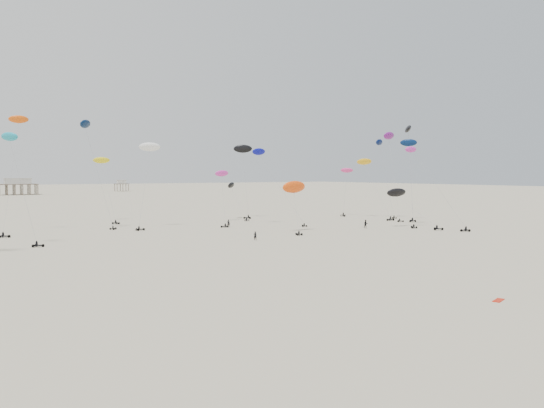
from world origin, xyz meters
TOP-DOWN VIEW (x-y plane):
  - ground_plane at (0.00, 200.00)m, footprint 900.00×900.00m
  - pavilion_main at (-10.00, 350.00)m, footprint 21.00×13.00m
  - pavilion_small at (60.00, 380.00)m, footprint 9.00×7.00m
  - rig_0 at (-13.69, 146.64)m, footprint 4.51×14.06m
  - rig_1 at (17.49, 117.53)m, footprint 8.22×13.54m
  - rig_2 at (42.13, 88.70)m, footprint 7.61×14.84m
  - rig_3 at (50.67, 127.52)m, footprint 5.67×5.14m
  - rig_4 at (40.06, 94.46)m, footprint 6.81×12.62m
  - rig_5 at (-21.77, 128.69)m, footprint 7.99×6.60m
  - rig_6 at (54.57, 113.63)m, footprint 8.70×12.18m
  - rig_7 at (-36.66, 130.55)m, footprint 7.99×14.47m
  - rig_9 at (55.23, 106.45)m, footprint 7.66×6.75m
  - rig_10 at (22.01, 137.33)m, footprint 5.36×6.30m
  - rig_11 at (-38.53, 107.90)m, footprint 6.26×7.72m
  - rig_12 at (54.30, 116.24)m, footprint 4.49×6.89m
  - rig_14 at (-9.51, 125.90)m, footprint 8.28×8.85m
  - rig_15 at (13.90, 101.02)m, footprint 7.14×8.74m
  - rig_16 at (43.77, 96.64)m, footprint 6.74×8.82m
  - rig_17 at (51.67, 118.17)m, footprint 5.36×14.36m
  - rig_18 at (10.44, 127.78)m, footprint 9.75×16.22m
  - rig_19 at (17.81, 134.92)m, footprint 4.08×11.01m
  - spectator_0 at (-0.56, 92.99)m, footprint 0.81×0.66m
  - spectator_1 at (31.61, 97.95)m, footprint 1.29×1.09m
  - spectator_3 at (6.67, 117.39)m, footprint 0.90×0.87m
  - grounded_kite_b at (-4.44, 39.63)m, footprint 1.93×1.23m

SIDE VIEW (x-z plane):
  - ground_plane at x=0.00m, z-range 0.00..0.00m
  - spectator_0 at x=-0.56m, z-range -0.97..0.97m
  - spectator_1 at x=31.61m, z-range -1.14..1.14m
  - spectator_3 at x=6.67m, z-range -1.03..1.03m
  - grounded_kite_b at x=-4.44m, z-range -0.04..0.04m
  - pavilion_small at x=60.00m, z-range -0.51..7.49m
  - pavilion_main at x=-10.00m, z-range -0.68..9.12m
  - rig_4 at x=40.06m, z-range 0.59..12.63m
  - rig_19 at x=17.81m, z-range 1.54..12.82m
  - rig_3 at x=50.67m, z-range 1.46..15.77m
  - rig_15 at x=13.90m, z-range 2.97..14.84m
  - rig_18 at x=10.44m, z-range -0.32..19.23m
  - rig_0 at x=-13.69m, z-range 2.53..21.00m
  - rig_9 at x=55.23m, z-range 1.96..21.75m
  - rig_2 at x=42.13m, z-range 0.85..23.00m
  - rig_17 at x=51.67m, z-range 2.69..21.35m
  - rig_11 at x=-38.53m, z-range 2.54..22.23m
  - rig_1 at x=17.49m, z-range 3.91..24.67m
  - rig_14 at x=-9.51m, z-range 5.29..25.25m
  - rig_10 at x=22.01m, z-range 5.69..26.28m
  - rig_7 at x=-36.66m, z-range 3.32..29.38m
  - rig_12 at x=54.30m, z-range 5.56..27.66m
  - rig_16 at x=43.77m, z-range 6.55..30.68m
  - rig_5 at x=-21.77m, z-range 7.72..32.18m
  - rig_6 at x=54.57m, z-range 8.03..32.81m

